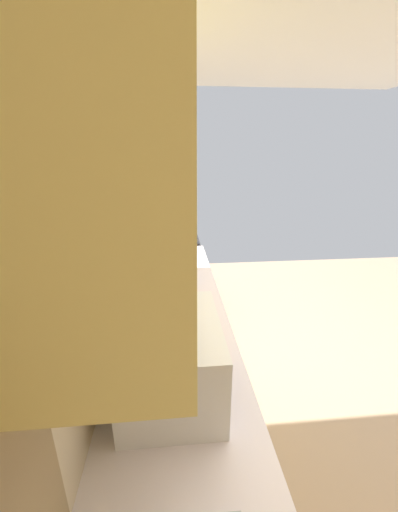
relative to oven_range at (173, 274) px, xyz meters
name	(u,v)px	position (x,y,z in m)	size (l,w,h in m)	color
ground_plane	(319,403)	(-1.57, -1.11, -0.48)	(6.25, 6.25, 0.00)	tan
wall_back	(112,256)	(-1.57, 0.36, 0.80)	(4.02, 0.12, 2.55)	beige
counter_run	(178,404)	(-1.92, 0.00, -0.02)	(3.20, 0.63, 0.93)	#F5D574
upper_cabinets	(138,155)	(-1.92, 0.14, 1.37)	(2.03, 0.33, 0.72)	#F2DC77
oven_range	(173,274)	(0.00, 0.00, 0.00)	(0.65, 0.61, 1.11)	black
microwave	(172,357)	(-2.29, 0.02, 0.61)	(0.51, 0.39, 0.32)	white
bowl	(182,257)	(-0.75, -0.09, 0.49)	(0.19, 0.19, 0.06)	gold
kettle	(185,274)	(-1.22, -0.09, 0.52)	(0.19, 0.14, 0.16)	#B7BABF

